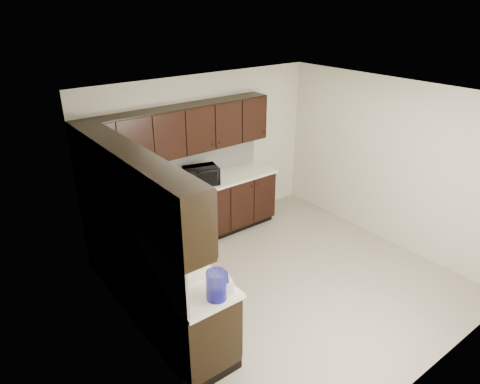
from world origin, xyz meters
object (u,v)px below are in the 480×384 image
at_px(microwave, 201,176).
at_px(blue_pitcher, 216,285).
at_px(sink, 175,271).
at_px(toaster_oven, 104,201).
at_px(storage_bin, 155,237).

bearing_deg(microwave, blue_pitcher, -105.08).
xyz_separation_m(sink, blue_pitcher, (0.06, -0.69, 0.20)).
xyz_separation_m(toaster_oven, blue_pitcher, (0.13, -2.43, 0.03)).
bearing_deg(toaster_oven, microwave, -5.95).
bearing_deg(sink, toaster_oven, 92.26).
relative_size(sink, toaster_oven, 2.20).
bearing_deg(storage_bin, sink, -96.02).
distance_m(microwave, toaster_oven, 1.47).
relative_size(toaster_oven, blue_pitcher, 1.29).
relative_size(toaster_oven, storage_bin, 0.93).
xyz_separation_m(toaster_oven, storage_bin, (0.13, -1.18, -0.04)).
distance_m(toaster_oven, blue_pitcher, 2.44).
height_order(sink, toaster_oven, sink).
relative_size(sink, storage_bin, 2.04).
xyz_separation_m(microwave, blue_pitcher, (-1.35, -2.35, 0.01)).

